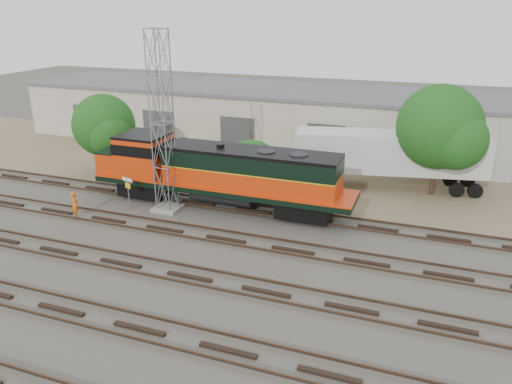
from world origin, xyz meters
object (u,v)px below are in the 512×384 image
(locomotive, at_px, (217,172))
(semi_trailer, at_px, (394,154))
(signal_tower, at_px, (162,127))
(worker, at_px, (75,204))

(locomotive, distance_m, semi_trailer, 13.03)
(signal_tower, bearing_deg, locomotive, 28.45)
(locomotive, xyz_separation_m, semi_trailer, (10.49, 7.72, 0.17))
(signal_tower, height_order, semi_trailer, signal_tower)
(locomotive, distance_m, worker, 9.18)
(signal_tower, xyz_separation_m, semi_trailer, (13.39, 9.29, -2.94))
(signal_tower, relative_size, semi_trailer, 0.83)
(locomotive, bearing_deg, signal_tower, -151.55)
(locomotive, bearing_deg, worker, -148.62)
(semi_trailer, bearing_deg, locomotive, -155.02)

